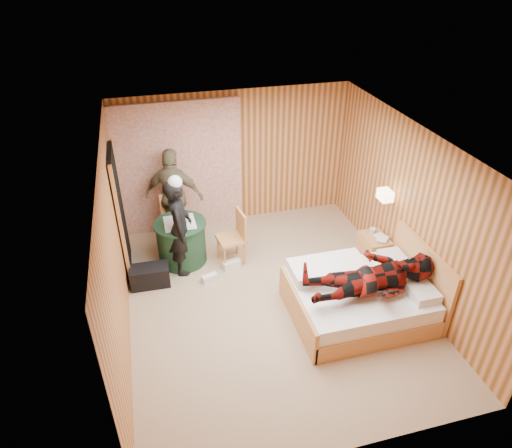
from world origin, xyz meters
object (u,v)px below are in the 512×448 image
object	(u,v)px
chair_near	(235,233)
man_on_bed	(374,270)
bed	(360,297)
round_table	(182,241)
wall_lamp	(385,195)
woman_standing	(180,227)
duffel_bag	(150,276)
man_at_table	(174,196)
nightstand	(374,250)
chair_far	(174,214)

from	to	relation	value
chair_near	man_on_bed	xyz separation A→B (m)	(1.46, -1.93, 0.40)
bed	round_table	distance (m)	3.01
round_table	man_on_bed	world-z (taller)	man_on_bed
wall_lamp	woman_standing	size ratio (longest dim) A/B	0.16
chair_near	duffel_bag	distance (m)	1.51
bed	man_at_table	bearing A→B (deg)	131.10
bed	duffel_bag	xyz separation A→B (m)	(-2.88, 1.41, -0.12)
bed	chair_near	distance (m)	2.24
nightstand	man_on_bed	bearing A→B (deg)	-120.08
wall_lamp	man_at_table	distance (m)	3.52
duffel_bag	man_at_table	distance (m)	1.52
duffel_bag	chair_far	bearing A→B (deg)	67.09
bed	chair_far	distance (m)	3.50
nightstand	man_on_bed	distance (m)	1.60
nightstand	woman_standing	distance (m)	3.19
chair_near	man_on_bed	world-z (taller)	man_on_bed
man_at_table	man_on_bed	xyz separation A→B (m)	(2.32, -2.87, 0.07)
round_table	man_on_bed	bearing A→B (deg)	-42.83
nightstand	man_on_bed	world-z (taller)	man_on_bed
round_table	woman_standing	distance (m)	0.50
nightstand	man_at_table	bearing A→B (deg)	152.26
wall_lamp	nightstand	xyz separation A→B (m)	(-0.04, 0.01, -1.03)
woman_standing	round_table	bearing A→B (deg)	1.70
bed	chair_far	bearing A→B (deg)	131.96
bed	nightstand	size ratio (longest dim) A/B	3.57
bed	woman_standing	world-z (taller)	woman_standing
wall_lamp	woman_standing	bearing A→B (deg)	168.24
chair_far	wall_lamp	bearing A→B (deg)	-49.46
round_table	nightstand	bearing A→B (deg)	-16.31
bed	duffel_bag	size ratio (longest dim) A/B	3.25
chair_far	man_at_table	world-z (taller)	man_at_table
nightstand	woman_standing	size ratio (longest dim) A/B	0.33
nightstand	chair_far	distance (m)	3.47
round_table	duffel_bag	size ratio (longest dim) A/B	1.42
round_table	chair_near	size ratio (longest dim) A/B	0.92
round_table	chair_near	distance (m)	0.91
chair_far	chair_near	bearing A→B (deg)	-67.65
man_at_table	chair_far	bearing A→B (deg)	74.69
chair_near	bed	bearing A→B (deg)	32.72
wall_lamp	man_on_bed	xyz separation A→B (m)	(-0.77, -1.25, -0.36)
man_at_table	duffel_bag	bearing A→B (deg)	86.13
round_table	bed	bearing A→B (deg)	-39.93
chair_far	woman_standing	bearing A→B (deg)	-112.36
nightstand	duffel_bag	world-z (taller)	nightstand
man_at_table	nightstand	bearing A→B (deg)	173.30
duffel_bag	man_on_bed	world-z (taller)	man_on_bed
woman_standing	duffel_bag	bearing A→B (deg)	123.43
chair_near	woman_standing	world-z (taller)	woman_standing
bed	man_on_bed	distance (m)	0.68
round_table	chair_far	xyz separation A→B (m)	(-0.03, 0.67, 0.16)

